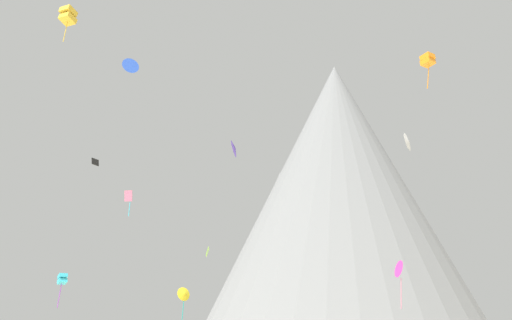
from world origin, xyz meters
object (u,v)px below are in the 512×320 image
(rock_massif, at_px, (329,222))
(kite_white_high, at_px, (406,142))
(kite_blue_high, at_px, (128,66))
(kite_lime_low, at_px, (205,252))
(kite_orange_high, at_px, (425,60))
(kite_rainbow_mid, at_px, (126,198))
(kite_indigo_high, at_px, (232,149))
(kite_gold_high, at_px, (66,15))
(kite_black_mid, at_px, (93,162))
(kite_magenta_low, at_px, (397,270))
(kite_yellow_low, at_px, (182,295))
(kite_cyan_low, at_px, (60,279))

(rock_massif, xyz_separation_m, kite_white_high, (4.56, -49.70, 2.41))
(kite_blue_high, bearing_deg, rock_massif, -146.96)
(kite_lime_low, bearing_deg, kite_orange_high, -87.71)
(kite_rainbow_mid, distance_m, kite_lime_low, 11.83)
(kite_indigo_high, bearing_deg, kite_blue_high, 127.16)
(rock_massif, bearing_deg, kite_orange_high, -88.98)
(kite_rainbow_mid, height_order, kite_gold_high, kite_gold_high)
(rock_massif, height_order, kite_white_high, rock_massif)
(kite_black_mid, bearing_deg, kite_magenta_low, -7.39)
(kite_orange_high, bearing_deg, kite_rainbow_mid, -64.46)
(kite_black_mid, bearing_deg, kite_indigo_high, 47.44)
(kite_black_mid, height_order, kite_yellow_low, kite_black_mid)
(kite_cyan_low, xyz_separation_m, kite_indigo_high, (18.48, 15.12, 19.44))
(rock_massif, height_order, kite_black_mid, rock_massif)
(kite_lime_low, distance_m, kite_indigo_high, 18.32)
(kite_rainbow_mid, bearing_deg, kite_orange_high, 38.50)
(rock_massif, relative_size, kite_blue_high, 36.13)
(kite_rainbow_mid, xyz_separation_m, kite_lime_low, (8.85, 5.54, -5.57))
(kite_magenta_low, bearing_deg, kite_white_high, -34.21)
(kite_rainbow_mid, height_order, kite_magenta_low, kite_rainbow_mid)
(kite_black_mid, bearing_deg, kite_gold_high, -126.86)
(kite_rainbow_mid, relative_size, kite_magenta_low, 0.62)
(kite_magenta_low, height_order, kite_black_mid, kite_black_mid)
(kite_cyan_low, xyz_separation_m, kite_yellow_low, (13.34, 2.04, -1.55))
(kite_lime_low, bearing_deg, kite_indigo_high, 27.09)
(kite_white_high, height_order, kite_yellow_low, kite_white_high)
(kite_orange_high, bearing_deg, kite_white_high, -137.00)
(kite_white_high, bearing_deg, kite_gold_high, 144.48)
(kite_rainbow_mid, distance_m, kite_cyan_low, 11.55)
(kite_gold_high, distance_m, kite_indigo_high, 31.51)
(kite_magenta_low, distance_m, kite_black_mid, 34.15)
(kite_rainbow_mid, distance_m, kite_gold_high, 21.24)
(rock_massif, relative_size, kite_rainbow_mid, 27.37)
(kite_orange_high, xyz_separation_m, kite_rainbow_mid, (-31.44, 15.02, -10.54))
(kite_indigo_high, bearing_deg, kite_gold_high, 142.29)
(kite_indigo_high, distance_m, kite_black_mid, 26.20)
(kite_blue_high, xyz_separation_m, kite_rainbow_mid, (1.29, -3.19, -17.76))
(kite_rainbow_mid, distance_m, kite_yellow_low, 12.81)
(kite_yellow_low, bearing_deg, kite_magenta_low, -53.51)
(kite_lime_low, xyz_separation_m, kite_black_mid, (-11.41, -11.61, 8.24))
(rock_massif, bearing_deg, kite_cyan_low, -122.38)
(rock_massif, xyz_separation_m, kite_rainbow_mid, (-30.14, -57.70, -6.77))
(kite_rainbow_mid, relative_size, kite_yellow_low, 0.56)
(rock_massif, distance_m, kite_magenta_low, 65.34)
(rock_massif, relative_size, kite_gold_high, 21.07)
(kite_indigo_high, bearing_deg, rock_massif, -27.29)
(kite_cyan_low, height_order, kite_yellow_low, kite_cyan_low)
(kite_blue_high, bearing_deg, kite_magenta_low, 136.88)
(kite_orange_high, bearing_deg, rock_massif, -127.91)
(kite_lime_low, xyz_separation_m, kite_yellow_low, (-2.28, -4.02, -5.32))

